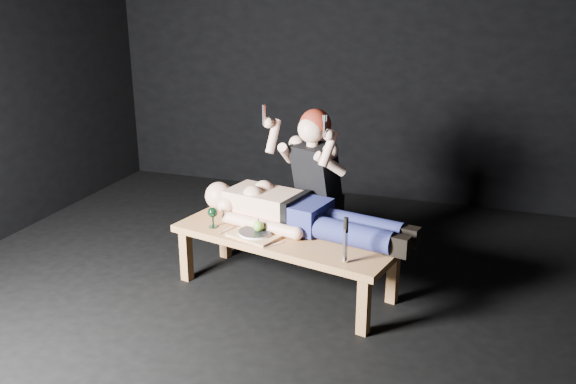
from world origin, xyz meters
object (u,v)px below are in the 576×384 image
(table, at_px, (286,262))
(serving_tray, at_px, (255,235))
(carving_knife, at_px, (346,240))
(lying_man, at_px, (303,210))
(goblet, at_px, (213,217))
(kneeling_woman, at_px, (322,187))

(table, relative_size, serving_tray, 4.62)
(table, height_order, carving_knife, carving_knife)
(lying_man, xyz_separation_m, carving_knife, (0.43, -0.46, 0.01))
(serving_tray, bearing_deg, carving_knife, -16.78)
(serving_tray, height_order, goblet, goblet)
(lying_man, relative_size, carving_knife, 5.65)
(table, height_order, goblet, goblet)
(kneeling_woman, height_order, serving_tray, kneeling_woman)
(lying_man, height_order, goblet, lying_man)
(table, relative_size, lying_man, 0.93)
(table, relative_size, carving_knife, 5.27)
(kneeling_woman, bearing_deg, goblet, -117.03)
(goblet, distance_m, carving_knife, 1.10)
(table, bearing_deg, lying_man, 70.78)
(table, distance_m, serving_tray, 0.32)
(kneeling_woman, height_order, goblet, kneeling_woman)
(carving_knife, bearing_deg, goblet, 178.03)
(table, height_order, lying_man, lying_man)
(lying_man, relative_size, kneeling_woman, 1.32)
(serving_tray, height_order, carving_knife, carving_knife)
(serving_tray, relative_size, carving_knife, 1.14)
(kneeling_woman, distance_m, serving_tray, 0.72)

